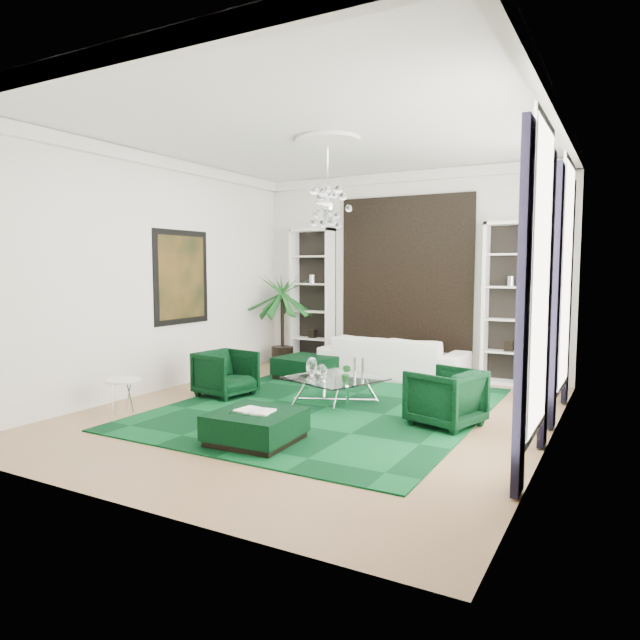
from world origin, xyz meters
The scene contains 30 objects.
floor centered at (0.00, 0.00, -0.01)m, with size 6.00×7.00×0.02m, color #A37D56.
ceiling centered at (0.00, 0.00, 3.81)m, with size 6.00×7.00×0.02m, color white.
wall_back centered at (0.00, 3.51, 1.90)m, with size 6.00×0.02×3.80m, color white.
wall_front centered at (0.00, -3.51, 1.90)m, with size 6.00×0.02×3.80m, color white.
wall_left centered at (-3.01, 0.00, 1.90)m, with size 0.02×7.00×3.80m, color white.
wall_right centered at (3.01, 0.00, 1.90)m, with size 0.02×7.00×3.80m, color white.
crown_molding centered at (0.00, 0.00, 3.70)m, with size 6.00×7.00×0.18m, color white, non-canonical shape.
ceiling_medallion centered at (0.00, 0.30, 3.77)m, with size 0.90×0.90×0.05m, color white.
tapestry centered at (0.00, 3.46, 1.90)m, with size 2.50×0.06×2.80m, color black.
shelving_left centered at (-1.95, 3.31, 1.40)m, with size 0.90×0.38×2.80m, color white, non-canonical shape.
shelving_right centered at (1.95, 3.31, 1.40)m, with size 0.90×0.38×2.80m, color white, non-canonical shape.
painting centered at (-2.97, 0.60, 1.85)m, with size 0.04×1.30×1.60m, color black.
window_near centered at (2.99, -0.90, 1.90)m, with size 0.03×1.10×2.90m, color white.
curtain_near_a centered at (2.96, -1.68, 1.65)m, with size 0.07×0.30×3.25m, color black.
curtain_near_b centered at (2.96, -0.12, 1.65)m, with size 0.07×0.30×3.25m, color black.
window_far centered at (2.99, 1.50, 1.90)m, with size 0.03×1.10×2.90m, color white.
curtain_far_a centered at (2.96, 0.72, 1.65)m, with size 0.07×0.30×3.25m, color black.
curtain_far_b centered at (2.96, 2.28, 1.65)m, with size 0.07×0.30×3.25m, color black.
rug centered at (0.00, 0.30, 0.01)m, with size 4.20×5.00×0.02m, color black.
sofa centered at (0.00, 2.85, 0.38)m, with size 2.63×1.03×0.77m, color white.
armchair_left centered at (-1.75, 0.20, 0.36)m, with size 0.77×0.79×0.72m, color black.
armchair_right centered at (1.75, 0.20, 0.37)m, with size 0.79×0.81×0.74m, color black.
coffee_table centered at (0.00, 0.55, 0.20)m, with size 1.17×1.17×0.40m, color white, non-canonical shape.
ottoman_side centered at (-1.35, 2.00, 0.20)m, with size 0.92×0.92×0.41m, color black.
ottoman_front centered at (0.05, -1.55, 0.19)m, with size 0.93×0.93×0.37m, color black.
book centered at (0.05, -1.55, 0.39)m, with size 0.43×0.29×0.03m, color white.
side_table centered at (-2.35, -1.30, 0.23)m, with size 0.48×0.48×0.46m, color white.
palm centered at (-2.45, 2.95, 1.22)m, with size 1.52×1.52×2.44m, color #195A20, non-canonical shape.
chandelier centered at (0.00, 0.30, 2.85)m, with size 0.71×0.71×0.64m, color white, non-canonical shape.
table_plant centered at (0.29, 0.31, 0.53)m, with size 0.14×0.11×0.25m, color #195A20.
Camera 1 is at (3.77, -6.80, 2.02)m, focal length 32.00 mm.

